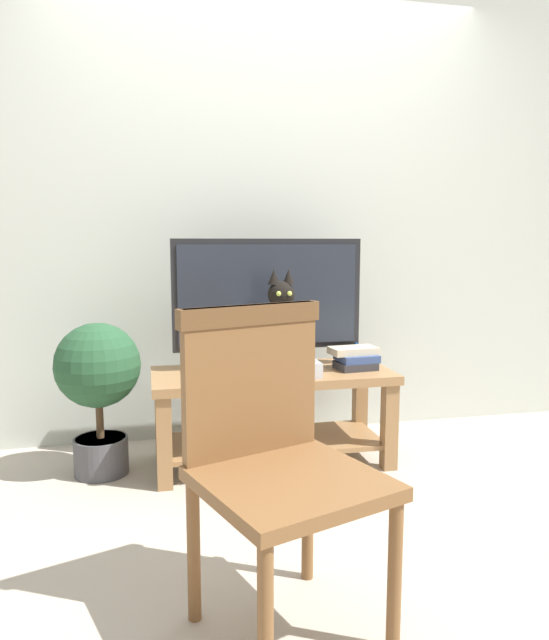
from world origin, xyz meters
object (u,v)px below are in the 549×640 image
tv_stand (272,400)px  cat (280,328)px  potted_plant (98,380)px  media_box (279,368)px  tv (268,299)px  wooden_chair (273,444)px  book_stack (355,358)px

tv_stand → cat: 0.41m
cat → potted_plant: cat is taller
media_box → tv_stand: bearing=95.2°
tv → media_box: (0.01, -0.22, -0.32)m
tv_stand → wooden_chair: 1.26m
wooden_chair → media_box: bearing=76.3°
cat → wooden_chair: cat is taller
tv → wooden_chair: (-0.26, -1.33, -0.29)m
media_box → wooden_chair: 1.14m
tv → media_box: bearing=-87.4°
book_stack → wooden_chair: bearing=-120.1°
wooden_chair → book_stack: bearing=59.9°
wooden_chair → tv_stand: bearing=78.0°
media_box → cat: size_ratio=0.85×
tv → cat: bearing=-87.2°
wooden_chair → potted_plant: bearing=115.2°
book_stack → cat: bearing=-167.4°
wooden_chair → potted_plant: wooden_chair is taller
wooden_chair → book_stack: 1.37m
tv → wooden_chair: 1.38m
tv_stand → book_stack: 0.48m
tv_stand → potted_plant: potted_plant is taller
media_box → book_stack: book_stack is taller
wooden_chair → potted_plant: (-0.59, 1.26, -0.08)m
cat → book_stack: size_ratio=1.77×
cat → potted_plant: (-0.86, 0.16, -0.25)m
wooden_chair → book_stack: (0.69, 1.19, -0.01)m
media_box → tv: bearing=92.6°
tv_stand → media_box: (0.01, -0.11, 0.19)m
book_stack → potted_plant: 1.28m
media_box → wooden_chair: (-0.27, -1.11, 0.03)m
media_box → cat: 0.20m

